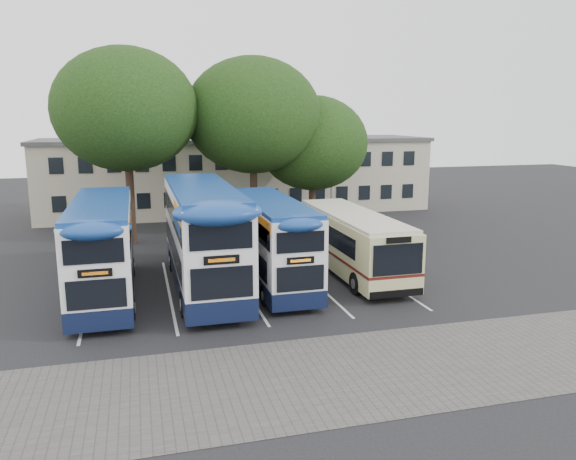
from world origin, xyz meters
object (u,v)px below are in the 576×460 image
(lamp_post, at_px, (332,155))
(tree_right, at_px, (313,143))
(bus_dd_right, at_px, (271,238))
(bus_dd_left, at_px, (103,244))
(tree_left, at_px, (126,110))
(tree_mid, at_px, (253,115))
(bus_dd_mid, at_px, (203,232))
(bus_single, at_px, (352,239))

(lamp_post, height_order, tree_right, tree_right)
(bus_dd_right, bearing_deg, bus_dd_left, -179.80)
(tree_left, xyz_separation_m, tree_mid, (8.16, 1.00, -0.35))
(tree_right, relative_size, bus_dd_mid, 0.81)
(tree_mid, bearing_deg, bus_dd_right, -97.67)
(lamp_post, distance_m, bus_dd_left, 21.98)
(lamp_post, relative_size, bus_dd_right, 0.92)
(tree_left, relative_size, bus_dd_left, 1.17)
(bus_dd_mid, bearing_deg, lamp_post, 51.68)
(tree_mid, height_order, bus_dd_right, tree_mid)
(lamp_post, xyz_separation_m, bus_dd_mid, (-11.56, -14.62, -2.40))
(tree_mid, relative_size, bus_single, 1.13)
(tree_mid, relative_size, bus_dd_left, 1.14)
(lamp_post, height_order, tree_left, tree_left)
(lamp_post, relative_size, bus_dd_left, 0.87)
(tree_left, bearing_deg, bus_dd_right, -58.77)
(tree_mid, xyz_separation_m, bus_dd_right, (-1.59, -11.82, -5.79))
(lamp_post, xyz_separation_m, tree_mid, (-6.70, -2.93, 2.98))
(bus_dd_left, relative_size, bus_dd_mid, 0.89)
(tree_left, relative_size, bus_single, 1.16)
(bus_dd_mid, bearing_deg, bus_dd_left, -177.95)
(tree_mid, bearing_deg, bus_dd_mid, -112.56)
(tree_right, bearing_deg, bus_single, -97.87)
(bus_dd_right, xyz_separation_m, bus_single, (4.50, 0.86, -0.49))
(tree_mid, height_order, bus_single, tree_mid)
(bus_dd_left, xyz_separation_m, bus_dd_right, (7.75, 0.03, -0.13))
(tree_mid, relative_size, bus_dd_mid, 1.02)
(tree_left, relative_size, bus_dd_mid, 1.04)
(bus_dd_left, bearing_deg, bus_dd_right, 0.20)
(tree_left, bearing_deg, bus_dd_mid, -72.85)
(bus_dd_mid, distance_m, bus_dd_right, 3.30)
(lamp_post, distance_m, tree_right, 2.92)
(tree_left, xyz_separation_m, tree_right, (12.75, 2.20, -2.30))
(tree_mid, bearing_deg, lamp_post, 23.64)
(bus_dd_right, relative_size, bus_single, 0.94)
(tree_right, relative_size, bus_dd_left, 0.91)
(bus_dd_right, bearing_deg, tree_right, 64.63)
(bus_dd_left, bearing_deg, tree_mid, 51.76)
(tree_left, bearing_deg, bus_single, -42.01)
(tree_right, bearing_deg, lamp_post, 39.23)
(tree_right, height_order, bus_dd_left, tree_right)
(lamp_post, relative_size, tree_mid, 0.76)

